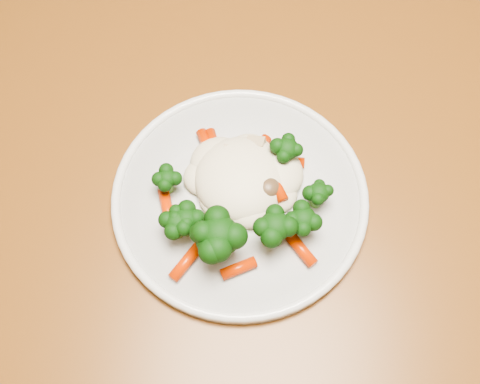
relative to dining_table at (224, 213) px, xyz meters
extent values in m
plane|color=brown|center=(0.14, 0.24, -0.65)|extent=(3.00, 3.00, 0.00)
cube|color=brown|center=(0.00, 0.00, 0.08)|extent=(1.26, 0.92, 0.04)
cylinder|color=silver|center=(0.02, -0.03, 0.11)|extent=(0.27, 0.27, 0.01)
ellipsoid|color=beige|center=(0.02, -0.01, 0.14)|extent=(0.12, 0.11, 0.04)
ellipsoid|color=black|center=(-0.03, -0.08, 0.13)|extent=(0.04, 0.04, 0.04)
ellipsoid|color=black|center=(0.01, -0.09, 0.14)|extent=(0.06, 0.06, 0.05)
ellipsoid|color=black|center=(0.06, -0.08, 0.14)|extent=(0.05, 0.05, 0.04)
ellipsoid|color=black|center=(0.09, -0.06, 0.13)|extent=(0.04, 0.04, 0.04)
ellipsoid|color=black|center=(0.10, -0.03, 0.13)|extent=(0.04, 0.04, 0.03)
ellipsoid|color=black|center=(0.07, 0.02, 0.13)|extent=(0.04, 0.04, 0.04)
ellipsoid|color=black|center=(-0.05, -0.03, 0.13)|extent=(0.03, 0.03, 0.03)
ellipsoid|color=black|center=(-0.03, -0.08, 0.13)|extent=(0.04, 0.04, 0.04)
ellipsoid|color=black|center=(0.00, -0.10, 0.14)|extent=(0.06, 0.06, 0.05)
cylinder|color=#F23C05|center=(-0.01, 0.02, 0.12)|extent=(0.03, 0.05, 0.01)
cylinder|color=#F23C05|center=(0.04, 0.02, 0.12)|extent=(0.03, 0.04, 0.01)
cylinder|color=#F23C05|center=(0.07, 0.01, 0.12)|extent=(0.04, 0.01, 0.01)
cylinder|color=#F23C05|center=(-0.05, -0.06, 0.12)|extent=(0.03, 0.05, 0.01)
cylinder|color=#F23C05|center=(-0.02, -0.11, 0.12)|extent=(0.03, 0.04, 0.01)
cylinder|color=#F23C05|center=(0.03, -0.11, 0.12)|extent=(0.04, 0.03, 0.01)
cylinder|color=#F23C05|center=(0.09, -0.09, 0.12)|extent=(0.04, 0.04, 0.01)
cylinder|color=#F23C05|center=(0.06, -0.02, 0.13)|extent=(0.04, 0.05, 0.01)
cylinder|color=#F23C05|center=(0.01, 0.00, 0.13)|extent=(0.02, 0.05, 0.01)
cylinder|color=#F23C05|center=(-0.02, 0.02, 0.12)|extent=(0.03, 0.05, 0.01)
cylinder|color=#F23C05|center=(0.02, 0.02, 0.12)|extent=(0.04, 0.04, 0.01)
ellipsoid|color=brown|center=(0.04, -0.03, 0.13)|extent=(0.02, 0.02, 0.02)
ellipsoid|color=brown|center=(0.05, -0.03, 0.13)|extent=(0.03, 0.03, 0.02)
ellipsoid|color=brown|center=(0.00, -0.03, 0.13)|extent=(0.02, 0.02, 0.01)
cube|color=tan|center=(0.01, 0.01, 0.13)|extent=(0.02, 0.02, 0.01)
cube|color=tan|center=(0.03, 0.03, 0.13)|extent=(0.02, 0.02, 0.01)
camera|label=1|loc=(0.05, -0.31, 0.69)|focal=45.00mm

